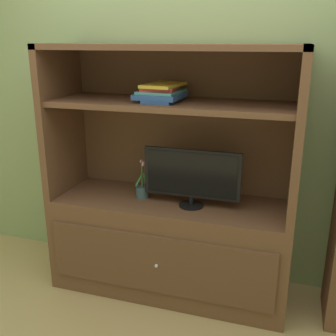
# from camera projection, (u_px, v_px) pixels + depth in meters

# --- Properties ---
(ground_plane) EXTENTS (8.00, 8.00, 0.00)m
(ground_plane) POSITION_uv_depth(u_px,v_px,m) (152.00, 319.00, 2.60)
(ground_plane) COLOR tan
(painted_rear_wall) EXTENTS (6.00, 0.10, 2.80)m
(painted_rear_wall) POSITION_uv_depth(u_px,v_px,m) (185.00, 89.00, 2.86)
(painted_rear_wall) COLOR #8C9E6B
(painted_rear_wall) RESTS_ON ground_plane
(media_console) EXTENTS (1.65, 0.60, 1.72)m
(media_console) POSITION_uv_depth(u_px,v_px,m) (170.00, 219.00, 2.81)
(media_console) COLOR brown
(media_console) RESTS_ON ground_plane
(tv_monitor) EXTENTS (0.64, 0.17, 0.39)m
(tv_monitor) POSITION_uv_depth(u_px,v_px,m) (192.00, 176.00, 2.60)
(tv_monitor) COLOR black
(tv_monitor) RESTS_ON media_console
(potted_plant) EXTENTS (0.09, 0.10, 0.28)m
(potted_plant) POSITION_uv_depth(u_px,v_px,m) (142.00, 190.00, 2.79)
(potted_plant) COLOR #384C56
(potted_plant) RESTS_ON media_console
(magazine_stack) EXTENTS (0.29, 0.36, 0.11)m
(magazine_stack) POSITION_uv_depth(u_px,v_px,m) (162.00, 93.00, 2.55)
(magazine_stack) COLOR #2D519E
(magazine_stack) RESTS_ON media_console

